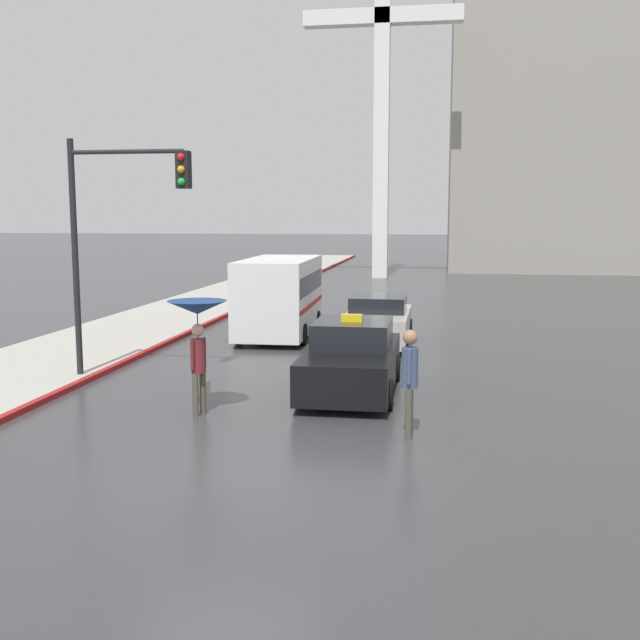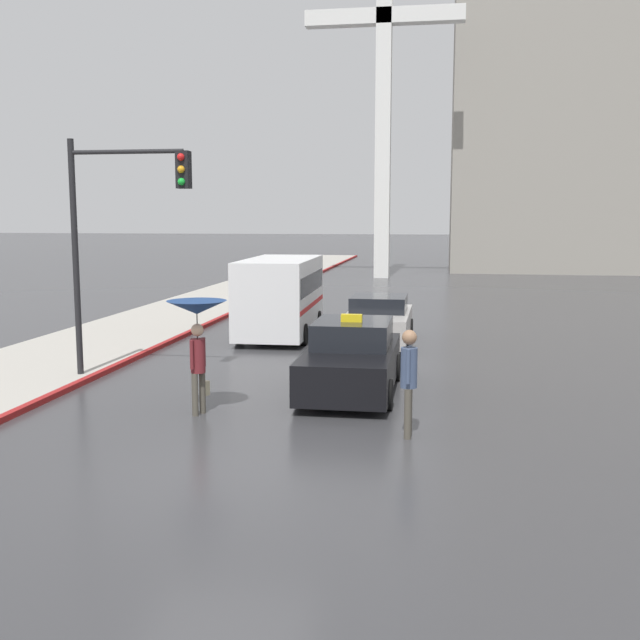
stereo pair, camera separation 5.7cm
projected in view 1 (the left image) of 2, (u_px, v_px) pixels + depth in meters
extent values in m
plane|color=#38383A|center=(224.00, 478.00, 10.66)|extent=(300.00, 300.00, 0.00)
cube|color=black|center=(352.00, 366.00, 15.80)|extent=(1.80, 4.29, 0.80)
cube|color=black|center=(353.00, 333.00, 15.92)|extent=(1.58, 1.93, 0.55)
cylinder|color=black|center=(388.00, 395.00, 14.40)|extent=(0.20, 0.60, 0.60)
cylinder|color=black|center=(300.00, 391.00, 14.67)|extent=(0.20, 0.60, 0.60)
cylinder|color=black|center=(396.00, 367.00, 17.01)|extent=(0.20, 0.60, 0.60)
cylinder|color=black|center=(321.00, 365.00, 17.27)|extent=(0.20, 0.60, 0.60)
cube|color=yellow|center=(352.00, 318.00, 15.66)|extent=(0.44, 0.16, 0.16)
cube|color=#B7B2AD|center=(378.00, 325.00, 21.82)|extent=(1.80, 4.12, 0.78)
cube|color=black|center=(378.00, 303.00, 21.93)|extent=(1.58, 1.85, 0.45)
cylinder|color=black|center=(405.00, 342.00, 20.47)|extent=(0.20, 0.60, 0.60)
cylinder|color=black|center=(343.00, 340.00, 20.73)|extent=(0.20, 0.60, 0.60)
cylinder|color=black|center=(409.00, 328.00, 22.97)|extent=(0.20, 0.60, 0.60)
cylinder|color=black|center=(353.00, 327.00, 23.23)|extent=(0.20, 0.60, 0.60)
cube|color=white|center=(280.00, 295.00, 23.15)|extent=(2.14, 5.06, 2.26)
cube|color=black|center=(280.00, 282.00, 23.09)|extent=(2.15, 4.66, 0.58)
cube|color=red|center=(280.00, 304.00, 23.19)|extent=(2.16, 4.86, 0.14)
cylinder|color=black|center=(303.00, 334.00, 21.69)|extent=(0.22, 0.64, 0.63)
cylinder|color=black|center=(239.00, 333.00, 21.93)|extent=(0.22, 0.64, 0.63)
cylinder|color=black|center=(317.00, 320.00, 24.64)|extent=(0.22, 0.64, 0.63)
cylinder|color=black|center=(260.00, 319.00, 24.88)|extent=(0.22, 0.64, 0.63)
cylinder|color=#4C473D|center=(196.00, 395.00, 13.95)|extent=(0.15, 0.15, 0.81)
cylinder|color=#4C473D|center=(203.00, 392.00, 14.14)|extent=(0.15, 0.15, 0.81)
cylinder|color=maroon|center=(198.00, 356.00, 13.95)|extent=(0.35, 0.35, 0.64)
sphere|color=#DBAD89|center=(198.00, 330.00, 13.88)|extent=(0.24, 0.24, 0.24)
cylinder|color=maroon|center=(192.00, 355.00, 13.79)|extent=(0.09, 0.09, 0.54)
cylinder|color=maroon|center=(204.00, 352.00, 14.09)|extent=(0.09, 0.09, 0.54)
cone|color=navy|center=(197.00, 307.00, 13.82)|extent=(1.11, 1.11, 0.25)
cylinder|color=black|center=(198.00, 326.00, 13.87)|extent=(0.02, 0.02, 0.69)
cube|color=#BFB28C|center=(205.00, 389.00, 14.29)|extent=(0.16, 0.20, 0.28)
cylinder|color=#4C473D|center=(409.00, 411.00, 12.72)|extent=(0.12, 0.12, 0.86)
cylinder|color=#4C473D|center=(409.00, 414.00, 12.51)|extent=(0.12, 0.12, 0.86)
cylinder|color=#3D4C6B|center=(410.00, 368.00, 12.51)|extent=(0.29, 0.29, 0.68)
sphere|color=#997051|center=(410.00, 337.00, 12.44)|extent=(0.25, 0.25, 0.25)
cylinder|color=#3D4C6B|center=(411.00, 363.00, 12.68)|extent=(0.07, 0.07, 0.58)
cylinder|color=#3D4C6B|center=(409.00, 367.00, 12.33)|extent=(0.07, 0.07, 0.58)
cylinder|color=black|center=(75.00, 261.00, 16.82)|extent=(0.14, 0.14, 5.41)
cylinder|color=black|center=(126.00, 152.00, 16.30)|extent=(2.59, 0.10, 0.10)
cube|color=black|center=(184.00, 170.00, 16.15)|extent=(0.28, 0.28, 0.80)
sphere|color=red|center=(181.00, 157.00, 15.96)|extent=(0.16, 0.16, 0.16)
sphere|color=orange|center=(181.00, 169.00, 15.99)|extent=(0.16, 0.16, 0.16)
sphere|color=green|center=(181.00, 182.00, 16.03)|extent=(0.16, 0.16, 0.16)
cube|color=gray|center=(570.00, 21.00, 49.77)|extent=(15.31, 8.69, 33.29)
cube|color=white|center=(382.00, 99.00, 44.45)|extent=(0.90, 0.90, 21.29)
cube|color=white|center=(383.00, 17.00, 43.81)|extent=(9.37, 0.90, 0.90)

